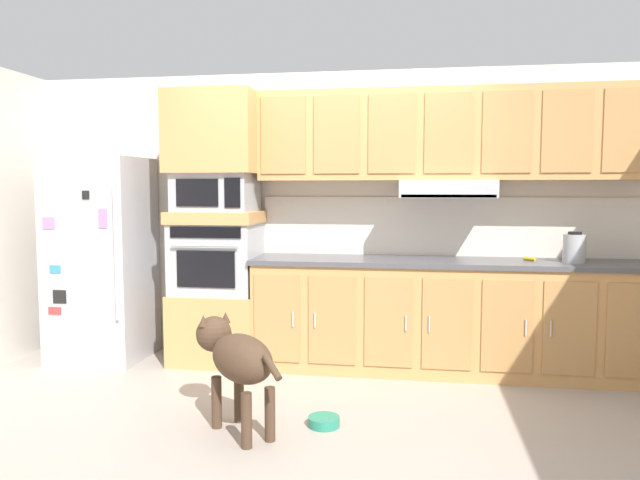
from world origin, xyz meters
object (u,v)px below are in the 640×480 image
refrigerator (102,259)px  microwave (216,192)px  screwdriver (530,259)px  dog (235,357)px  dog_food_bowl (324,421)px  electric_kettle (574,248)px  built_in_oven (217,258)px

refrigerator → microwave: size_ratio=2.73×
screwdriver → microwave: bearing=-178.8°
screwdriver → refrigerator: bearing=-178.1°
dog → dog_food_bowl: dog is taller
microwave → electric_kettle: (2.89, -0.05, -0.43)m
screwdriver → dog: size_ratio=0.23×
refrigerator → built_in_oven: bearing=3.7°
refrigerator → screwdriver: refrigerator is taller
microwave → built_in_oven: bearing=179.2°
built_in_oven → dog: size_ratio=0.95×
dog → refrigerator: bearing=3.9°
electric_kettle → dog_food_bowl: 2.38m
microwave → electric_kettle: size_ratio=2.68×
dog → electric_kettle: bearing=-105.5°
refrigerator → built_in_oven: (1.03, 0.07, 0.02)m
refrigerator → electric_kettle: refrigerator is taller
refrigerator → electric_kettle: 3.93m
screwdriver → dog_food_bowl: screwdriver is taller
refrigerator → dog: bearing=-39.8°
microwave → dog_food_bowl: bearing=-48.8°
refrigerator → dog_food_bowl: (2.15, -1.21, -0.85)m
microwave → screwdriver: bearing=1.2°
refrigerator → microwave: refrigerator is taller
microwave → screwdriver: (2.59, 0.05, -0.53)m
screwdriver → electric_kettle: (0.30, -0.10, 0.10)m
built_in_oven → electric_kettle: 2.90m
electric_kettle → built_in_oven: bearing=179.1°
built_in_oven → dog: 1.60m
built_in_oven → electric_kettle: size_ratio=2.92×
microwave → dog: 1.84m
electric_kettle → screwdriver: bearing=161.5°
built_in_oven → electric_kettle: bearing=-0.9°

